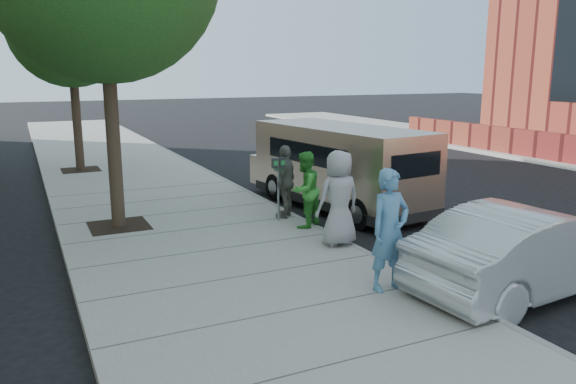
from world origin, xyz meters
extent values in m
plane|color=black|center=(0.00, 0.00, 0.00)|extent=(120.00, 120.00, 0.00)
cube|color=gray|center=(-1.00, 0.00, 0.07)|extent=(5.00, 60.00, 0.15)
cube|color=gray|center=(1.44, 0.00, 0.07)|extent=(0.12, 60.00, 0.16)
cube|color=black|center=(-2.30, 2.40, 0.15)|extent=(1.20, 1.20, 0.01)
cylinder|color=#38281E|center=(-2.30, 2.40, 2.13)|extent=(0.28, 0.28, 3.96)
cube|color=black|center=(-2.30, 10.00, 0.15)|extent=(1.20, 1.20, 0.01)
cylinder|color=#38281E|center=(-2.30, 10.00, 1.91)|extent=(0.28, 0.28, 3.52)
sphere|color=#194A18|center=(-2.30, 10.00, 4.71)|extent=(3.80, 3.80, 3.80)
sphere|color=#194A18|center=(-1.70, 9.60, 5.21)|extent=(2.85, 2.85, 2.85)
sphere|color=#194A18|center=(-2.80, 10.50, 5.01)|extent=(2.66, 2.66, 2.66)
cylinder|color=gray|center=(0.91, 1.33, 0.70)|extent=(0.05, 0.05, 1.10)
cube|color=gray|center=(0.91, 1.33, 1.29)|extent=(0.22, 0.06, 0.08)
cube|color=#2D2D30|center=(0.83, 1.34, 1.43)|extent=(0.12, 0.10, 0.22)
cube|color=#2D2D30|center=(1.00, 1.33, 1.43)|extent=(0.12, 0.10, 0.22)
cube|color=tan|center=(2.99, 2.23, 1.12)|extent=(2.50, 5.21, 1.85)
cube|color=tan|center=(2.62, 4.94, 0.66)|extent=(1.76, 0.73, 0.79)
cube|color=black|center=(3.32, -0.27, 1.44)|extent=(1.38, 0.20, 0.51)
cylinder|color=black|center=(1.96, 3.76, 0.35)|extent=(0.33, 0.73, 0.70)
cylinder|color=black|center=(3.58, 3.97, 0.35)|extent=(0.33, 0.73, 0.70)
cylinder|color=black|center=(2.41, 0.38, 0.35)|extent=(0.33, 0.73, 0.70)
cylinder|color=black|center=(4.03, 0.60, 0.35)|extent=(0.33, 0.73, 0.70)
imported|color=#B4B8BB|center=(2.82, -3.67, 0.68)|extent=(4.28, 1.84, 1.37)
imported|color=#5186AE|center=(0.75, -2.93, 1.06)|extent=(0.70, 0.49, 1.82)
imported|color=green|center=(1.20, 0.65, 0.94)|extent=(0.96, 0.90, 1.58)
imported|color=#A0A0A3|center=(1.20, -0.72, 1.04)|extent=(0.90, 0.61, 1.78)
imported|color=slate|center=(1.20, 1.57, 0.95)|extent=(0.94, 0.95, 1.61)
camera|label=1|loc=(-4.01, -9.41, 3.34)|focal=35.00mm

